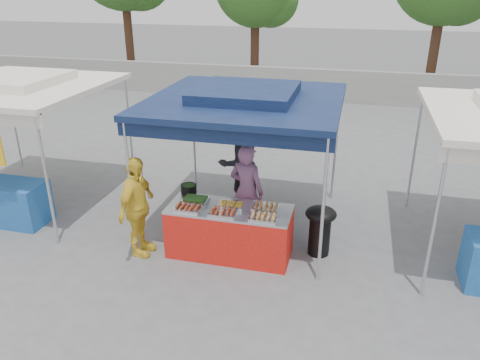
% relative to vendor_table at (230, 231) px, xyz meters
% --- Properties ---
extents(ground_plane, '(80.00, 80.00, 0.00)m').
position_rel_vendor_table_xyz_m(ground_plane, '(0.00, 0.10, -0.43)').
color(ground_plane, '#5D5D60').
extents(back_wall, '(40.00, 0.25, 1.20)m').
position_rel_vendor_table_xyz_m(back_wall, '(0.00, 11.10, 0.17)').
color(back_wall, gray).
rests_on(back_wall, ground_plane).
extents(main_canopy, '(3.20, 3.20, 2.57)m').
position_rel_vendor_table_xyz_m(main_canopy, '(0.00, 1.07, 1.94)').
color(main_canopy, silver).
rests_on(main_canopy, ground_plane).
extents(neighbor_stall_left, '(3.20, 3.20, 2.57)m').
position_rel_vendor_table_xyz_m(neighbor_stall_left, '(-4.50, 0.67, 1.18)').
color(neighbor_stall_left, silver).
rests_on(neighbor_stall_left, ground_plane).
extents(vendor_table, '(2.00, 0.80, 0.85)m').
position_rel_vendor_table_xyz_m(vendor_table, '(0.00, 0.00, 0.00)').
color(vendor_table, red).
rests_on(vendor_table, ground_plane).
extents(food_tray_fl, '(0.42, 0.30, 0.07)m').
position_rel_vendor_table_xyz_m(food_tray_fl, '(-0.63, -0.22, 0.46)').
color(food_tray_fl, silver).
rests_on(food_tray_fl, vendor_table).
extents(food_tray_fm, '(0.42, 0.30, 0.07)m').
position_rel_vendor_table_xyz_m(food_tray_fm, '(-0.04, -0.24, 0.46)').
color(food_tray_fm, silver).
rests_on(food_tray_fm, vendor_table).
extents(food_tray_fr, '(0.42, 0.30, 0.07)m').
position_rel_vendor_table_xyz_m(food_tray_fr, '(0.60, -0.24, 0.46)').
color(food_tray_fr, silver).
rests_on(food_tray_fr, vendor_table).
extents(food_tray_bl, '(0.42, 0.30, 0.07)m').
position_rel_vendor_table_xyz_m(food_tray_bl, '(-0.61, 0.10, 0.46)').
color(food_tray_bl, silver).
rests_on(food_tray_bl, vendor_table).
extents(food_tray_bm, '(0.42, 0.30, 0.07)m').
position_rel_vendor_table_xyz_m(food_tray_bm, '(0.01, 0.06, 0.46)').
color(food_tray_bm, silver).
rests_on(food_tray_bm, vendor_table).
extents(food_tray_br, '(0.42, 0.30, 0.07)m').
position_rel_vendor_table_xyz_m(food_tray_br, '(0.57, 0.10, 0.46)').
color(food_tray_br, silver).
rests_on(food_tray_br, vendor_table).
extents(cooking_pot, '(0.27, 0.27, 0.16)m').
position_rel_vendor_table_xyz_m(cooking_pot, '(-0.82, 0.38, 0.50)').
color(cooking_pot, black).
rests_on(cooking_pot, vendor_table).
extents(skewer_cup, '(0.08, 0.08, 0.10)m').
position_rel_vendor_table_xyz_m(skewer_cup, '(-0.06, -0.28, 0.47)').
color(skewer_cup, silver).
rests_on(skewer_cup, vendor_table).
extents(wok_burner, '(0.51, 0.51, 0.86)m').
position_rel_vendor_table_xyz_m(wok_burner, '(1.43, 0.38, 0.08)').
color(wok_burner, black).
rests_on(wok_burner, ground_plane).
extents(crate_left, '(0.52, 0.36, 0.31)m').
position_rel_vendor_table_xyz_m(crate_left, '(-0.30, 0.74, -0.27)').
color(crate_left, '#143BA8').
rests_on(crate_left, ground_plane).
extents(crate_right, '(0.52, 0.37, 0.31)m').
position_rel_vendor_table_xyz_m(crate_right, '(0.17, 0.56, -0.27)').
color(crate_right, '#143BA8').
rests_on(crate_right, ground_plane).
extents(crate_stacked, '(0.52, 0.37, 0.31)m').
position_rel_vendor_table_xyz_m(crate_stacked, '(0.17, 0.56, 0.05)').
color(crate_stacked, '#143BA8').
rests_on(crate_stacked, crate_right).
extents(vendor_woman, '(0.70, 0.54, 1.71)m').
position_rel_vendor_table_xyz_m(vendor_woman, '(0.12, 0.68, 0.43)').
color(vendor_woman, '#8E5A84').
rests_on(vendor_woman, ground_plane).
extents(helper_man, '(1.10, 1.09, 1.80)m').
position_rel_vendor_table_xyz_m(helper_man, '(-0.31, 1.87, 0.47)').
color(helper_man, black).
rests_on(helper_man, ground_plane).
extents(customer_person, '(0.48, 1.02, 1.70)m').
position_rel_vendor_table_xyz_m(customer_person, '(-1.45, -0.34, 0.43)').
color(customer_person, yellow).
rests_on(customer_person, ground_plane).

